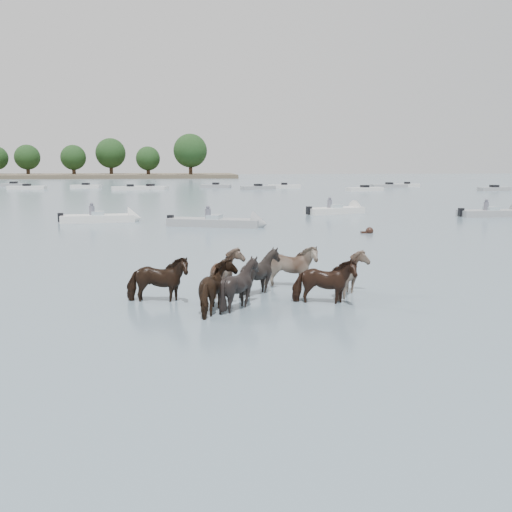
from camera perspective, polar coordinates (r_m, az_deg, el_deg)
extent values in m
plane|color=slate|center=(17.13, 5.90, -3.93)|extent=(400.00, 400.00, 0.00)
imported|color=black|center=(16.32, -9.82, -2.64)|extent=(1.92, 1.05, 1.55)
imported|color=#806E57|center=(17.24, -2.72, -1.93)|extent=(1.43, 1.63, 1.52)
imported|color=black|center=(17.18, 0.44, -1.89)|extent=(1.42, 1.26, 1.56)
imported|color=gray|center=(18.11, 3.28, -1.31)|extent=(2.01, 1.26, 1.58)
imported|color=black|center=(15.11, -3.61, -3.47)|extent=(1.56, 1.74, 1.56)
imported|color=black|center=(15.45, -1.59, -3.16)|extent=(1.59, 1.46, 1.56)
imported|color=black|center=(16.01, 6.81, -2.87)|extent=(1.93, 1.20, 1.52)
imported|color=gray|center=(17.11, 9.69, -2.17)|extent=(1.42, 1.61, 1.51)
sphere|color=black|center=(32.86, 11.28, 2.46)|extent=(0.44, 0.44, 0.44)
cube|color=black|center=(32.80, 10.86, 2.29)|extent=(0.50, 0.22, 0.18)
cube|color=silver|center=(39.95, -15.48, 3.59)|extent=(4.97, 2.10, 0.55)
cone|color=silver|center=(39.92, -12.01, 3.72)|extent=(1.06, 1.69, 1.60)
cube|color=#99ADB7|center=(39.92, -15.50, 4.09)|extent=(0.91, 1.20, 0.35)
cube|color=black|center=(40.12, -18.94, 3.67)|extent=(0.38, 0.38, 0.60)
cylinder|color=#595966|center=(39.97, -16.08, 4.36)|extent=(0.36, 0.36, 0.70)
sphere|color=#595966|center=(39.93, -16.11, 5.00)|extent=(0.24, 0.24, 0.24)
cube|color=gray|center=(35.92, -4.17, 3.31)|extent=(6.05, 3.46, 0.55)
cone|color=gray|center=(35.20, 0.40, 3.21)|extent=(1.38, 1.81, 1.60)
cube|color=#99ADB7|center=(35.89, -4.18, 3.86)|extent=(1.13, 1.32, 0.35)
cube|color=black|center=(36.85, -8.54, 3.61)|extent=(0.45, 0.45, 0.60)
cylinder|color=#595966|center=(35.85, -4.82, 4.17)|extent=(0.36, 0.36, 0.70)
sphere|color=#595966|center=(35.82, -4.83, 4.89)|extent=(0.24, 0.24, 0.24)
cube|color=silver|center=(45.35, 7.84, 4.47)|extent=(5.04, 3.21, 0.55)
cone|color=silver|center=(46.78, 10.23, 4.55)|extent=(1.41, 1.82, 1.60)
cube|color=#99ADB7|center=(45.32, 7.85, 4.91)|extent=(1.15, 1.33, 0.35)
cube|color=black|center=(43.99, 5.31, 4.57)|extent=(0.45, 0.45, 0.60)
cylinder|color=#595966|center=(45.21, 7.37, 5.16)|extent=(0.36, 0.36, 0.70)
sphere|color=#595966|center=(45.18, 7.38, 5.73)|extent=(0.24, 0.24, 0.24)
cube|color=gray|center=(45.98, 22.41, 3.93)|extent=(4.79, 1.73, 0.55)
cube|color=#99ADB7|center=(45.95, 22.43, 4.36)|extent=(0.83, 1.14, 0.35)
cube|color=black|center=(44.80, 19.81, 4.15)|extent=(0.36, 0.36, 0.60)
cylinder|color=#595966|center=(45.75, 22.01, 4.62)|extent=(0.36, 0.36, 0.70)
sphere|color=#595966|center=(45.72, 22.04, 5.18)|extent=(0.24, 0.24, 0.24)
cube|color=gray|center=(107.42, -23.05, 6.53)|extent=(4.40, 2.42, 0.60)
cube|color=black|center=(107.40, -23.06, 6.73)|extent=(1.20, 1.20, 0.50)
cube|color=silver|center=(94.61, -21.91, 6.33)|extent=(5.86, 2.19, 0.60)
cube|color=black|center=(94.59, -21.92, 6.56)|extent=(1.12, 1.12, 0.50)
cube|color=silver|center=(96.13, -16.63, 6.65)|extent=(4.92, 2.40, 0.60)
cube|color=black|center=(96.11, -16.64, 6.87)|extent=(1.18, 1.18, 0.50)
cube|color=silver|center=(87.78, -12.45, 6.60)|extent=(5.64, 2.53, 0.60)
cube|color=black|center=(87.77, -12.46, 6.85)|extent=(1.17, 1.17, 0.50)
cube|color=silver|center=(89.01, -10.50, 6.70)|extent=(5.60, 3.63, 0.60)
cube|color=black|center=(88.99, -10.50, 6.94)|extent=(1.32, 1.32, 0.50)
cube|color=gray|center=(93.94, -4.03, 6.95)|extent=(5.08, 2.78, 0.60)
cube|color=black|center=(93.92, -4.03, 7.19)|extent=(1.24, 1.24, 0.50)
cube|color=gray|center=(87.64, 0.21, 6.82)|extent=(5.57, 3.31, 0.60)
cube|color=black|center=(87.63, 0.21, 7.06)|extent=(1.29, 1.29, 0.50)
cube|color=silver|center=(92.72, 2.84, 6.94)|extent=(5.47, 2.41, 0.60)
cube|color=black|center=(92.71, 2.84, 7.17)|extent=(1.16, 1.16, 0.50)
cube|color=silver|center=(84.02, 10.81, 6.55)|extent=(5.71, 2.85, 0.60)
cube|color=black|center=(84.00, 10.81, 6.81)|extent=(1.22, 1.22, 0.50)
cube|color=gray|center=(97.42, 13.16, 6.82)|extent=(6.08, 1.98, 0.60)
cube|color=black|center=(97.40, 13.17, 7.04)|extent=(1.08, 1.08, 0.50)
cube|color=silver|center=(100.57, 14.86, 6.82)|extent=(4.47, 3.03, 0.60)
cube|color=black|center=(100.56, 14.87, 7.03)|extent=(1.31, 1.31, 0.50)
cube|color=gray|center=(90.02, 22.69, 6.17)|extent=(4.81, 1.99, 0.60)
cube|color=black|center=(90.00, 22.71, 6.41)|extent=(1.10, 1.10, 0.50)
cylinder|color=#382619|center=(175.45, -21.81, 7.81)|extent=(1.00, 1.00, 3.16)
sphere|color=black|center=(175.44, -21.89, 9.15)|extent=(7.02, 7.02, 7.02)
cylinder|color=#382619|center=(167.52, -17.73, 7.98)|extent=(1.00, 1.00, 3.10)
sphere|color=black|center=(167.52, -17.79, 9.36)|extent=(6.88, 6.88, 6.88)
cylinder|color=#382619|center=(169.24, -14.26, 8.26)|extent=(1.00, 1.00, 3.79)
sphere|color=black|center=(169.25, -14.33, 9.93)|extent=(8.41, 8.41, 8.41)
cylinder|color=#382619|center=(161.05, -10.71, 8.19)|extent=(1.00, 1.00, 2.94)
sphere|color=black|center=(161.03, -10.75, 9.56)|extent=(6.53, 6.53, 6.53)
cylinder|color=#382619|center=(158.43, -6.55, 8.49)|extent=(1.00, 1.00, 4.09)
sphere|color=black|center=(158.46, -6.59, 10.42)|extent=(9.10, 9.10, 9.10)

